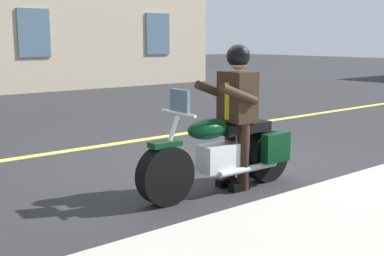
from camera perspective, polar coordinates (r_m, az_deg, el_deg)
ground_plane at (r=7.43m, az=2.21°, el=-3.87°), size 80.00×80.00×0.00m
lane_center_stripe at (r=8.99m, az=-6.22°, el=-1.42°), size 60.00×0.16×0.01m
motorcycle_main at (r=5.94m, az=3.69°, el=-2.97°), size 2.21×0.62×1.26m
rider_main at (r=5.97m, az=5.11°, el=2.76°), size 0.63×0.55×1.74m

